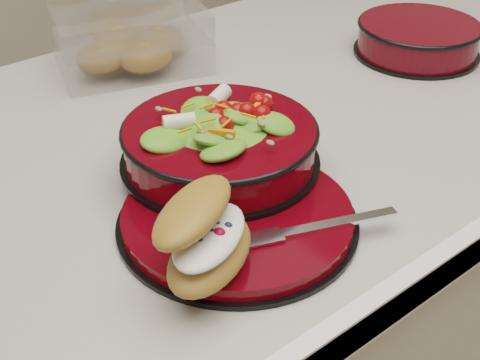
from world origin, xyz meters
TOP-DOWN VIEW (x-y plane):
  - island_counter at (0.00, -0.00)m, footprint 1.24×0.74m
  - dinner_plate at (-0.25, -0.19)m, footprint 0.26×0.26m
  - salad_bowl at (-0.21, -0.10)m, footprint 0.24×0.24m
  - croissant at (-0.33, -0.24)m, footprint 0.14×0.13m
  - fork at (-0.21, -0.26)m, footprint 0.16×0.08m
  - pastry_box at (-0.12, 0.24)m, footprint 0.27×0.23m
  - extra_bowl at (0.27, -0.02)m, footprint 0.21×0.21m

SIDE VIEW (x-z plane):
  - island_counter at x=0.00m, z-range 0.00..0.91m
  - dinner_plate at x=-0.25m, z-range 0.90..0.92m
  - fork at x=-0.21m, z-range 0.92..0.92m
  - extra_bowl at x=0.27m, z-range 0.90..0.96m
  - pastry_box at x=-0.12m, z-range 0.90..0.99m
  - croissant at x=-0.33m, z-range 0.92..0.99m
  - salad_bowl at x=-0.21m, z-range 0.91..1.01m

